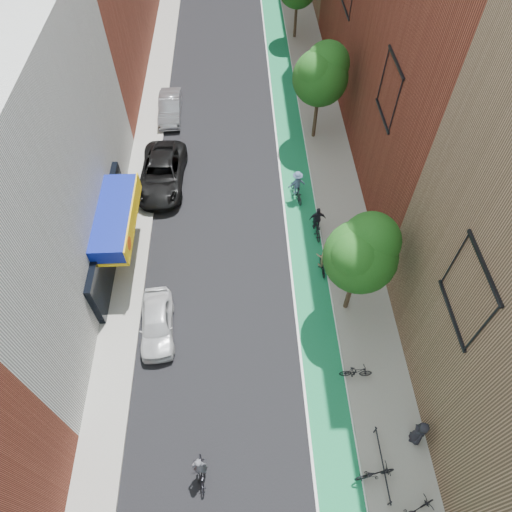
{
  "coord_description": "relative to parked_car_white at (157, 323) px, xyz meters",
  "views": [
    {
      "loc": [
        0.42,
        -2.1,
        20.57
      ],
      "look_at": [
        1.05,
        12.44,
        1.5
      ],
      "focal_mm": 32.0,
      "sensor_mm": 36.0,
      "label": 1
    }
  ],
  "objects": [
    {
      "name": "bike_lane",
      "position": [
        8.0,
        16.89,
        -0.67
      ],
      "size": [
        2.0,
        68.0,
        0.01
      ],
      "primitive_type": "cube",
      "color": "#147537",
      "rests_on": "ground"
    },
    {
      "name": "sidewalk_left",
      "position": [
        -2.0,
        16.89,
        -0.6
      ],
      "size": [
        2.0,
        68.0,
        0.15
      ],
      "primitive_type": "cube",
      "color": "gray",
      "rests_on": "ground"
    },
    {
      "name": "sidewalk_right",
      "position": [
        10.5,
        16.89,
        -0.6
      ],
      "size": [
        3.0,
        68.0,
        0.15
      ],
      "primitive_type": "cube",
      "color": "gray",
      "rests_on": "ground"
    },
    {
      "name": "tree_near",
      "position": [
        9.65,
        0.91,
        3.98
      ],
      "size": [
        3.4,
        3.36,
        6.42
      ],
      "color": "#332619",
      "rests_on": "ground"
    },
    {
      "name": "tree_mid",
      "position": [
        9.65,
        14.91,
        4.21
      ],
      "size": [
        3.55,
        3.53,
        6.74
      ],
      "color": "#332619",
      "rests_on": "ground"
    },
    {
      "name": "parked_car_white",
      "position": [
        0.0,
        0.0,
        0.0
      ],
      "size": [
        1.94,
        4.1,
        1.36
      ],
      "primitive_type": "imported",
      "rotation": [
        0.0,
        0.0,
        0.09
      ],
      "color": "silver",
      "rests_on": "ground"
    },
    {
      "name": "parked_car_black",
      "position": [
        -0.6,
        10.68,
        0.14
      ],
      "size": [
        2.95,
        6.01,
        1.64
      ],
      "primitive_type": "imported",
      "rotation": [
        0.0,
        0.0,
        -0.04
      ],
      "color": "black",
      "rests_on": "ground"
    },
    {
      "name": "parked_car_silver",
      "position": [
        -0.6,
        17.85,
        0.03
      ],
      "size": [
        1.6,
        4.36,
        1.43
      ],
      "primitive_type": "imported",
      "rotation": [
        0.0,
        0.0,
        0.02
      ],
      "color": "gray",
      "rests_on": "ground"
    },
    {
      "name": "cyclist_lead",
      "position": [
        2.37,
        -6.87,
        0.01
      ],
      "size": [
        0.74,
        1.66,
        2.01
      ],
      "rotation": [
        0.0,
        0.0,
        3.26
      ],
      "color": "black",
      "rests_on": "ground"
    },
    {
      "name": "cyclist_lane_near",
      "position": [
        8.7,
        3.43,
        0.25
      ],
      "size": [
        0.86,
        1.53,
        2.08
      ],
      "rotation": [
        0.0,
        0.0,
        3.17
      ],
      "color": "black",
      "rests_on": "ground"
    },
    {
      "name": "cyclist_lane_mid",
      "position": [
        8.7,
        6.07,
        0.04
      ],
      "size": [
        0.96,
        1.85,
        1.96
      ],
      "rotation": [
        0.0,
        0.0,
        3.2
      ],
      "color": "black",
      "rests_on": "ground"
    },
    {
      "name": "cyclist_lane_far",
      "position": [
        7.81,
        9.0,
        0.2
      ],
      "size": [
        1.2,
        1.9,
        2.03
      ],
      "rotation": [
        0.0,
        0.0,
        3.39
      ],
      "color": "black",
      "rests_on": "ground"
    },
    {
      "name": "parked_bike_near",
      "position": [
        10.69,
        -8.61,
        -0.05
      ],
      "size": [
        1.91,
        1.3,
        0.95
      ],
      "primitive_type": "imported",
      "rotation": [
        0.0,
        0.0,
        1.98
      ],
      "color": "black",
      "rests_on": "sidewalk_right"
    },
    {
      "name": "parked_bike_mid",
      "position": [
        9.4,
        -2.93,
        -0.07
      ],
      "size": [
        1.54,
        0.49,
        0.92
      ],
      "primitive_type": "imported",
      "rotation": [
        0.0,
        0.0,
        1.53
      ],
      "color": "black",
      "rests_on": "sidewalk_right"
    },
    {
      "name": "parked_bike_far",
      "position": [
        9.4,
        -7.24,
        -0.08
      ],
      "size": [
        1.79,
        0.89,
        0.9
      ],
      "primitive_type": "imported",
      "rotation": [
        0.0,
        0.0,
        1.75
      ],
      "color": "black",
      "rests_on": "sidewalk_right"
    },
    {
      "name": "pedestrian",
      "position": [
        11.5,
        -5.84,
        0.31
      ],
      "size": [
        0.8,
        0.96,
        1.68
      ],
      "primitive_type": "imported",
      "rotation": [
        0.0,
        0.0,
        -1.96
      ],
      "color": "black",
      "rests_on": "sidewalk_right"
    }
  ]
}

